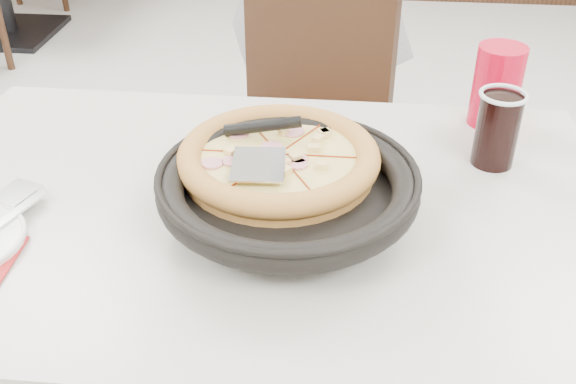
# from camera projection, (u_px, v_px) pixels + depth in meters

# --- Properties ---
(main_table) EXTENTS (1.28, 0.92, 0.75)m
(main_table) POSITION_uv_depth(u_px,v_px,m) (259.00, 360.00, 1.32)
(main_table) COLOR silver
(main_table) RESTS_ON floor
(chair_far) EXTENTS (0.54, 0.54, 0.95)m
(chair_far) POSITION_uv_depth(u_px,v_px,m) (286.00, 162.00, 1.76)
(chair_far) COLOR black
(chair_far) RESTS_ON floor
(trivet) EXTENTS (0.13, 0.13, 0.04)m
(trivet) POSITION_uv_depth(u_px,v_px,m) (268.00, 209.00, 1.07)
(trivet) COLOR black
(trivet) RESTS_ON main_table
(pizza_pan) EXTENTS (0.39, 0.39, 0.01)m
(pizza_pan) POSITION_uv_depth(u_px,v_px,m) (288.00, 196.00, 1.05)
(pizza_pan) COLOR black
(pizza_pan) RESTS_ON trivet
(pizza) EXTENTS (0.34, 0.34, 0.02)m
(pizza) POSITION_uv_depth(u_px,v_px,m) (279.00, 165.00, 1.10)
(pizza) COLOR #C28A48
(pizza) RESTS_ON pizza_pan
(pizza_server) EXTENTS (0.09, 0.11, 0.00)m
(pizza_server) POSITION_uv_depth(u_px,v_px,m) (258.00, 164.00, 1.04)
(pizza_server) COLOR silver
(pizza_server) RESTS_ON pizza
(fork) EXTENTS (0.07, 0.17, 0.00)m
(fork) POSITION_uv_depth(u_px,v_px,m) (5.00, 220.00, 1.04)
(fork) COLOR silver
(fork) RESTS_ON side_plate
(cola_glass) EXTENTS (0.08, 0.08, 0.13)m
(cola_glass) POSITION_uv_depth(u_px,v_px,m) (497.00, 131.00, 1.19)
(cola_glass) COLOR black
(cola_glass) RESTS_ON main_table
(red_cup) EXTENTS (0.10, 0.10, 0.16)m
(red_cup) POSITION_uv_depth(u_px,v_px,m) (497.00, 86.00, 1.31)
(red_cup) COLOR #BD051F
(red_cup) RESTS_ON main_table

